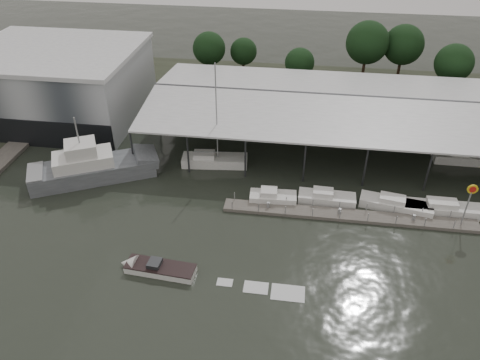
# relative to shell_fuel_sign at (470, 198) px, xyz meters

# --- Properties ---
(ground) EXTENTS (200.00, 200.00, 0.00)m
(ground) POSITION_rel_shell_fuel_sign_xyz_m (-27.00, -9.99, -3.93)
(ground) COLOR #242A22
(ground) RESTS_ON ground
(land_strip_far) EXTENTS (140.00, 30.00, 0.30)m
(land_strip_far) POSITION_rel_shell_fuel_sign_xyz_m (-27.00, 32.01, -3.83)
(land_strip_far) COLOR #373D2D
(land_strip_far) RESTS_ON ground
(storage_warehouse) EXTENTS (24.50, 20.50, 10.50)m
(storage_warehouse) POSITION_rel_shell_fuel_sign_xyz_m (-55.00, 19.95, 1.36)
(storage_warehouse) COLOR #A4A9AE
(storage_warehouse) RESTS_ON ground
(covered_boat_shed) EXTENTS (58.24, 24.00, 6.96)m
(covered_boat_shed) POSITION_rel_shell_fuel_sign_xyz_m (-10.00, 18.01, 2.20)
(covered_boat_shed) COLOR silver
(covered_boat_shed) RESTS_ON ground
(floating_dock) EXTENTS (28.00, 2.00, 1.40)m
(floating_dock) POSITION_rel_shell_fuel_sign_xyz_m (-12.00, 0.01, -3.72)
(floating_dock) COLOR slate
(floating_dock) RESTS_ON ground
(shell_fuel_sign) EXTENTS (1.10, 0.18, 5.55)m
(shell_fuel_sign) POSITION_rel_shell_fuel_sign_xyz_m (0.00, 0.00, 0.00)
(shell_fuel_sign) COLOR gray
(shell_fuel_sign) RESTS_ON ground
(grey_trawler) EXTENTS (15.95, 10.99, 8.84)m
(grey_trawler) POSITION_rel_shell_fuel_sign_xyz_m (-43.17, 3.58, -2.35)
(grey_trawler) COLOR slate
(grey_trawler) RESTS_ON ground
(white_sailboat) EXTENTS (8.68, 3.44, 14.03)m
(white_sailboat) POSITION_rel_shell_fuel_sign_xyz_m (-28.98, 8.74, -3.26)
(white_sailboat) COLOR white
(white_sailboat) RESTS_ON ground
(speedboat_underway) EXTENTS (18.48, 3.53, 2.00)m
(speedboat_underway) POSITION_rel_shell_fuel_sign_xyz_m (-30.98, -11.19, -3.53)
(speedboat_underway) COLOR white
(speedboat_underway) RESTS_ON ground
(moored_cruiser_0) EXTENTS (5.50, 2.47, 1.70)m
(moored_cruiser_0) POSITION_rel_shell_fuel_sign_xyz_m (-20.66, 1.71, -3.31)
(moored_cruiser_0) COLOR white
(moored_cruiser_0) RESTS_ON ground
(moored_cruiser_1) EXTENTS (6.62, 2.40, 1.70)m
(moored_cruiser_1) POSITION_rel_shell_fuel_sign_xyz_m (-14.45, 2.48, -3.31)
(moored_cruiser_1) COLOR white
(moored_cruiser_1) RESTS_ON ground
(moored_cruiser_2) EXTENTS (8.32, 3.70, 1.70)m
(moored_cruiser_2) POSITION_rel_shell_fuel_sign_xyz_m (-6.66, 2.31, -3.31)
(moored_cruiser_2) COLOR white
(moored_cruiser_2) RESTS_ON ground
(moored_cruiser_3) EXTENTS (9.33, 2.21, 1.70)m
(moored_cruiser_3) POSITION_rel_shell_fuel_sign_xyz_m (-1.24, 2.31, -3.31)
(moored_cruiser_3) COLOR white
(moored_cruiser_3) RESTS_ON ground
(horizon_tree_line) EXTENTS (67.79, 12.49, 11.02)m
(horizon_tree_line) POSITION_rel_shell_fuel_sign_xyz_m (-3.11, 38.41, 2.21)
(horizon_tree_line) COLOR black
(horizon_tree_line) RESTS_ON ground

